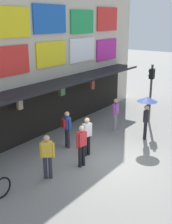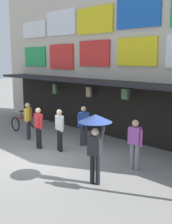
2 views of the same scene
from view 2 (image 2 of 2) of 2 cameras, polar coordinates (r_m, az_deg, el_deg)
ground_plane at (r=11.03m, az=-8.41°, el=-8.73°), size 80.00×80.00×0.00m
shopfront at (r=13.58m, az=7.28°, el=11.92°), size 18.00×2.60×8.00m
bicycle_parked at (r=15.25m, az=-12.05°, el=-1.90°), size 0.76×1.18×1.05m
pedestrian_with_umbrella at (r=8.16m, az=1.85°, el=-3.47°), size 0.96×0.96×2.08m
pedestrian_in_white at (r=12.01m, az=-0.50°, el=-2.13°), size 0.45×0.50×1.68m
pedestrian_in_black at (r=13.20m, az=-11.43°, el=-1.34°), size 0.40×0.43×1.68m
pedestrian_in_yellow at (r=9.56m, az=9.65°, el=-5.83°), size 0.52×0.27×1.68m
pedestrian_in_blue at (r=11.34m, az=-5.26°, el=-3.13°), size 0.51×0.31×1.68m
pedestrian_in_purple at (r=11.79m, az=-9.39°, el=-2.69°), size 0.52×0.28×1.68m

